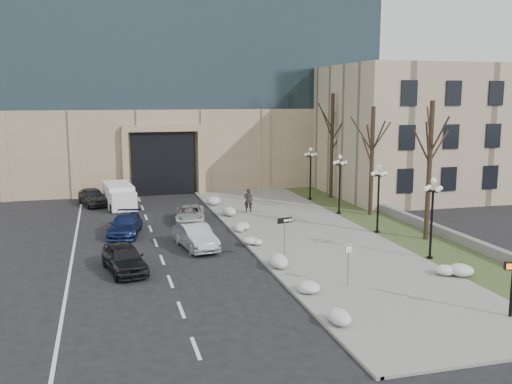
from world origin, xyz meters
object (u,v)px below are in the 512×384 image
at_px(lamppost_d, 311,166).
at_px(lamppost_a, 432,207).
at_px(pedestrian, 248,200).
at_px(keep_sign, 348,256).
at_px(one_way_sign, 287,225).
at_px(lamppost_b, 379,189).
at_px(traffic_signal, 512,277).
at_px(lamppost_c, 340,176).
at_px(car_d, 190,214).
at_px(box_truck, 119,196).
at_px(car_e, 93,197).
at_px(car_a, 124,258).
at_px(car_c, 125,225).
at_px(car_b, 196,237).

bearing_deg(lamppost_d, lamppost_a, -90.00).
xyz_separation_m(pedestrian, keep_sign, (0.24, -18.56, 0.53)).
distance_m(one_way_sign, lamppost_b, 9.47).
distance_m(traffic_signal, lamppost_a, 8.88).
bearing_deg(one_way_sign, lamppost_c, 41.06).
bearing_deg(lamppost_b, lamppost_d, 90.00).
bearing_deg(car_d, lamppost_a, -39.62).
relative_size(traffic_signal, lamppost_a, 0.78).
xyz_separation_m(car_d, pedestrian, (4.94, 1.86, 0.46)).
xyz_separation_m(box_truck, one_way_sign, (8.54, -19.31, 1.23)).
bearing_deg(car_e, car_a, -99.38).
distance_m(car_d, keep_sign, 17.51).
bearing_deg(car_e, lamppost_b, -54.50).
height_order(car_c, box_truck, box_truck).
distance_m(car_b, lamppost_c, 14.56).
distance_m(car_b, traffic_signal, 18.25).
xyz_separation_m(car_c, keep_sign, (10.01, -13.91, 0.93)).
height_order(car_b, car_d, car_b).
height_order(car_a, pedestrian, pedestrian).
height_order(keep_sign, lamppost_d, lamppost_d).
bearing_deg(pedestrian, lamppost_d, -134.89).
bearing_deg(traffic_signal, lamppost_c, 102.86).
relative_size(pedestrian, lamppost_b, 0.41).
bearing_deg(car_b, pedestrian, 48.99).
xyz_separation_m(one_way_sign, traffic_signal, (6.47, -10.27, -0.30)).
bearing_deg(lamppost_b, car_e, 140.15).
height_order(lamppost_a, lamppost_d, same).
xyz_separation_m(box_truck, lamppost_d, (16.61, -1.43, 2.16)).
height_order(pedestrian, box_truck, pedestrian).
xyz_separation_m(car_d, one_way_sign, (3.68, -11.80, 1.52)).
xyz_separation_m(keep_sign, lamppost_a, (6.56, 3.28, 1.46)).
bearing_deg(pedestrian, car_e, -16.61).
bearing_deg(box_truck, lamppost_d, -11.16).
bearing_deg(lamppost_c, lamppost_a, -90.00).
relative_size(car_d, pedestrian, 2.33).
bearing_deg(pedestrian, lamppost_c, 174.74).
xyz_separation_m(box_truck, traffic_signal, (15.01, -29.58, 0.93)).
bearing_deg(car_d, traffic_signal, -56.10).
xyz_separation_m(car_c, lamppost_b, (16.57, -4.14, 2.38)).
bearing_deg(lamppost_c, car_a, -147.66).
bearing_deg(keep_sign, lamppost_d, 63.99).
distance_m(car_a, lamppost_d, 24.29).
relative_size(lamppost_c, lamppost_d, 1.00).
bearing_deg(traffic_signal, lamppost_b, 101.06).
bearing_deg(car_e, car_d, -65.80).
bearing_deg(lamppost_d, one_way_sign, -114.28).
height_order(car_c, keep_sign, keep_sign).
distance_m(car_b, keep_sign, 11.01).
distance_m(car_b, lamppost_b, 12.75).
xyz_separation_m(pedestrian, lamppost_c, (6.80, -2.28, 1.99)).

